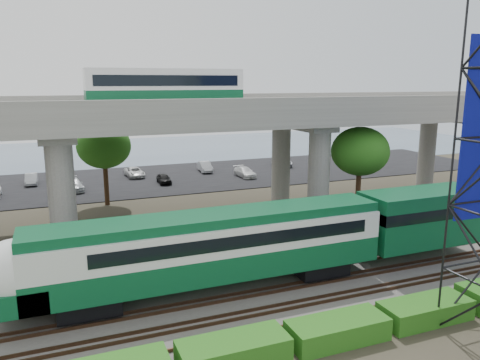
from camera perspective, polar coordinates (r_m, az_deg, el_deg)
name	(u,v)px	position (r m, az deg, el deg)	size (l,w,h in m)	color
ground	(275,303)	(25.52, 4.34, -14.75)	(140.00, 140.00, 0.00)	#474233
ballast_bed	(260,286)	(27.11, 2.45, -12.82)	(90.00, 12.00, 0.20)	slate
service_road	(213,241)	(34.50, -3.37, -7.39)	(90.00, 5.00, 0.08)	black
parking_lot	(150,179)	(56.53, -10.89, 0.09)	(90.00, 18.00, 0.08)	black
harbor_water	(124,153)	(77.95, -13.98, 3.17)	(140.00, 40.00, 0.03)	#40546A
rail_tracks	(260,283)	(27.04, 2.45, -12.47)	(90.00, 9.52, 0.16)	#472D1E
commuter_train	(251,241)	(25.84, 1.29, -7.42)	(29.30, 3.06, 4.30)	black
overpass	(188,122)	(37.92, -6.35, 6.98)	(80.00, 12.00, 12.40)	#9E9B93
hedge_strip	(338,329)	(22.43, 11.84, -17.38)	(34.60, 1.80, 1.20)	#226316
trees	(132,158)	(37.47, -13.03, 2.61)	(40.94, 16.94, 7.69)	#382314
parked_cars	(158,174)	(56.20, -9.97, 0.72)	(36.81, 9.55, 1.28)	white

